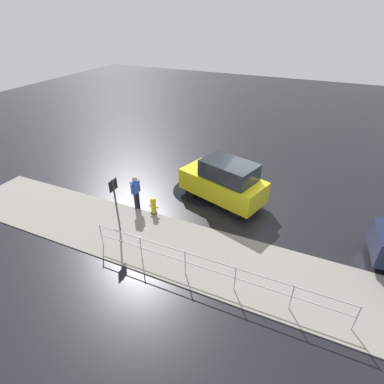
{
  "coord_description": "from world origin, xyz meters",
  "views": [
    {
      "loc": [
        -2.23,
        11.72,
        7.77
      ],
      "look_at": [
        2.26,
        1.6,
        0.9
      ],
      "focal_mm": 28.0,
      "sensor_mm": 36.0,
      "label": 1
    }
  ],
  "objects_px": {
    "moving_hatchback": "(224,181)",
    "sign_post": "(115,198)",
    "pedestrian": "(136,190)",
    "fire_hydrant": "(153,206)"
  },
  "relations": [
    {
      "from": "moving_hatchback",
      "to": "sign_post",
      "type": "relative_size",
      "value": 1.76
    },
    {
      "from": "moving_hatchback",
      "to": "pedestrian",
      "type": "distance_m",
      "value": 3.97
    },
    {
      "from": "sign_post",
      "to": "fire_hydrant",
      "type": "bearing_deg",
      "value": -112.94
    },
    {
      "from": "pedestrian",
      "to": "sign_post",
      "type": "relative_size",
      "value": 0.68
    },
    {
      "from": "sign_post",
      "to": "moving_hatchback",
      "type": "bearing_deg",
      "value": -129.06
    },
    {
      "from": "moving_hatchback",
      "to": "sign_post",
      "type": "xyz_separation_m",
      "value": [
        3.1,
        3.82,
        0.55
      ]
    },
    {
      "from": "moving_hatchback",
      "to": "sign_post",
      "type": "height_order",
      "value": "sign_post"
    },
    {
      "from": "moving_hatchback",
      "to": "fire_hydrant",
      "type": "distance_m",
      "value": 3.37
    },
    {
      "from": "moving_hatchback",
      "to": "sign_post",
      "type": "bearing_deg",
      "value": 50.94
    },
    {
      "from": "fire_hydrant",
      "to": "pedestrian",
      "type": "bearing_deg",
      "value": -4.61
    }
  ]
}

